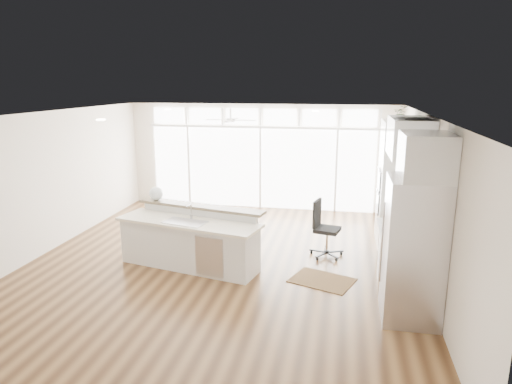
# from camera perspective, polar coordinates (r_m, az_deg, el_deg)

# --- Properties ---
(floor) EXTENTS (7.00, 8.00, 0.02)m
(floor) POSITION_cam_1_polar(r_m,az_deg,el_deg) (8.48, -4.34, -8.96)
(floor) COLOR #432914
(floor) RESTS_ON ground
(ceiling) EXTENTS (7.00, 8.00, 0.02)m
(ceiling) POSITION_cam_1_polar(r_m,az_deg,el_deg) (7.86, -4.70, 9.62)
(ceiling) COLOR white
(ceiling) RESTS_ON wall_back
(wall_back) EXTENTS (7.00, 0.04, 2.70)m
(wall_back) POSITION_cam_1_polar(r_m,az_deg,el_deg) (11.89, 0.64, 4.45)
(wall_back) COLOR beige
(wall_back) RESTS_ON floor
(wall_front) EXTENTS (7.00, 0.04, 2.70)m
(wall_front) POSITION_cam_1_polar(r_m,az_deg,el_deg) (4.54, -18.36, -11.70)
(wall_front) COLOR beige
(wall_front) RESTS_ON floor
(wall_left) EXTENTS (0.04, 8.00, 2.70)m
(wall_left) POSITION_cam_1_polar(r_m,az_deg,el_deg) (9.59, -25.10, 0.95)
(wall_left) COLOR beige
(wall_left) RESTS_ON floor
(wall_right) EXTENTS (0.04, 8.00, 2.70)m
(wall_right) POSITION_cam_1_polar(r_m,az_deg,el_deg) (7.90, 20.77, -1.14)
(wall_right) COLOR beige
(wall_right) RESTS_ON floor
(glass_wall) EXTENTS (5.80, 0.06, 2.08)m
(glass_wall) POSITION_cam_1_polar(r_m,az_deg,el_deg) (11.88, 0.58, 2.98)
(glass_wall) COLOR white
(glass_wall) RESTS_ON wall_back
(transom_row) EXTENTS (5.90, 0.06, 0.40)m
(transom_row) POSITION_cam_1_polar(r_m,az_deg,el_deg) (11.71, 0.60, 9.39)
(transom_row) COLOR white
(transom_row) RESTS_ON wall_back
(desk_window) EXTENTS (0.04, 0.85, 0.85)m
(desk_window) POSITION_cam_1_polar(r_m,az_deg,el_deg) (8.14, 20.28, 0.77)
(desk_window) COLOR white
(desk_window) RESTS_ON wall_right
(ceiling_fan) EXTENTS (1.16, 1.16, 0.32)m
(ceiling_fan) POSITION_cam_1_polar(r_m,az_deg,el_deg) (10.70, -3.20, 9.51)
(ceiling_fan) COLOR white
(ceiling_fan) RESTS_ON ceiling
(recessed_lights) EXTENTS (3.40, 3.00, 0.02)m
(recessed_lights) POSITION_cam_1_polar(r_m,az_deg,el_deg) (8.05, -4.31, 9.58)
(recessed_lights) COLOR silver
(recessed_lights) RESTS_ON ceiling
(oven_cabinet) EXTENTS (0.64, 1.20, 2.50)m
(oven_cabinet) POSITION_cam_1_polar(r_m,az_deg,el_deg) (9.61, 17.07, 1.05)
(oven_cabinet) COLOR silver
(oven_cabinet) RESTS_ON floor
(desk_nook) EXTENTS (0.72, 1.30, 0.76)m
(desk_nook) POSITION_cam_1_polar(r_m,az_deg,el_deg) (8.41, 17.39, -6.92)
(desk_nook) COLOR silver
(desk_nook) RESTS_ON floor
(upper_cabinets) EXTENTS (0.64, 1.30, 0.64)m
(upper_cabinets) POSITION_cam_1_polar(r_m,az_deg,el_deg) (7.96, 18.68, 6.48)
(upper_cabinets) COLOR silver
(upper_cabinets) RESTS_ON wall_right
(refrigerator) EXTENTS (0.76, 0.90, 2.00)m
(refrigerator) POSITION_cam_1_polar(r_m,az_deg,el_deg) (6.66, 19.06, -6.81)
(refrigerator) COLOR silver
(refrigerator) RESTS_ON floor
(fridge_cabinet) EXTENTS (0.64, 0.90, 0.60)m
(fridge_cabinet) POSITION_cam_1_polar(r_m,az_deg,el_deg) (6.35, 20.50, 4.25)
(fridge_cabinet) COLOR silver
(fridge_cabinet) RESTS_ON wall_right
(framed_photos) EXTENTS (0.06, 0.22, 0.80)m
(framed_photos) POSITION_cam_1_polar(r_m,az_deg,el_deg) (8.77, 19.58, 0.69)
(framed_photos) COLOR black
(framed_photos) RESTS_ON wall_right
(kitchen_island) EXTENTS (2.77, 1.54, 1.04)m
(kitchen_island) POSITION_cam_1_polar(r_m,az_deg,el_deg) (8.23, -8.39, -5.84)
(kitchen_island) COLOR silver
(kitchen_island) RESTS_ON floor
(rug) EXTENTS (1.18, 1.02, 0.01)m
(rug) POSITION_cam_1_polar(r_m,az_deg,el_deg) (7.85, 8.26, -10.86)
(rug) COLOR #372211
(rug) RESTS_ON floor
(office_chair) EXTENTS (0.66, 0.63, 1.07)m
(office_chair) POSITION_cam_1_polar(r_m,az_deg,el_deg) (8.72, 8.90, -4.62)
(office_chair) COLOR black
(office_chair) RESTS_ON floor
(fishbowl) EXTENTS (0.31, 0.31, 0.26)m
(fishbowl) POSITION_cam_1_polar(r_m,az_deg,el_deg) (8.88, -12.37, -0.17)
(fishbowl) COLOR white
(fishbowl) RESTS_ON kitchen_island
(monitor) EXTENTS (0.09, 0.47, 0.39)m
(monitor) POSITION_cam_1_polar(r_m,az_deg,el_deg) (8.22, 17.12, -3.14)
(monitor) COLOR black
(monitor) RESTS_ON desk_nook
(keyboard) EXTENTS (0.14, 0.36, 0.02)m
(keyboard) POSITION_cam_1_polar(r_m,az_deg,el_deg) (8.26, 15.85, -4.33)
(keyboard) COLOR silver
(keyboard) RESTS_ON desk_nook
(potted_plant) EXTENTS (0.28, 0.31, 0.23)m
(potted_plant) POSITION_cam_1_polar(r_m,az_deg,el_deg) (9.42, 17.65, 9.17)
(potted_plant) COLOR #254F22
(potted_plant) RESTS_ON oven_cabinet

